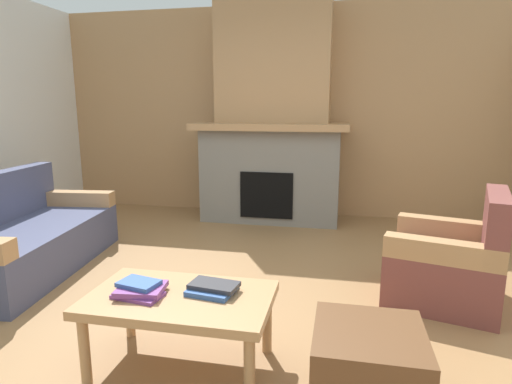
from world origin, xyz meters
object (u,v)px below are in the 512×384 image
fireplace (272,128)px  coffee_table (180,304)px  couch (23,239)px  ottoman (368,369)px  armchair (450,263)px

fireplace → coffee_table: bearing=-89.2°
fireplace → couch: bearing=-130.0°
couch → coffee_table: couch is taller
fireplace → couch: fireplace is taller
couch → ottoman: size_ratio=3.63×
ottoman → armchair: bearing=63.4°
fireplace → coffee_table: 3.38m
coffee_table → ottoman: bearing=-7.2°
fireplace → ottoman: size_ratio=5.19×
couch → coffee_table: bearing=-29.4°
armchair → ottoman: bearing=-116.6°
coffee_table → ottoman: size_ratio=1.92×
fireplace → armchair: fireplace is taller
coffee_table → couch: bearing=150.6°
armchair → ottoman: 1.46m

